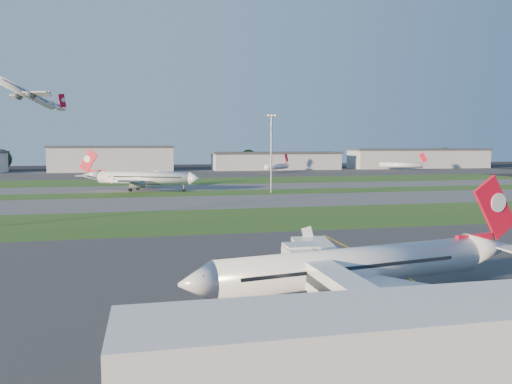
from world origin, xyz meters
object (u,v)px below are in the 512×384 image
object	(u,v)px
light_mast_centre	(271,148)
mini_jet_far	(401,165)
jet_bridge	(345,293)
airliner_parked	(357,267)
mini_jet_near	(277,167)
airliner_taxiing	(143,178)

from	to	relation	value
light_mast_centre	mini_jet_far	bearing A→B (deg)	47.19
jet_bridge	airliner_parked	distance (m)	9.38
mini_jet_near	mini_jet_far	world-z (taller)	same
jet_bridge	airliner_taxiing	size ratio (longest dim) A/B	0.71
jet_bridge	light_mast_centre	xyz separation A→B (m)	(24.81, 123.24, 10.81)
light_mast_centre	mini_jet_near	bearing A→B (deg)	74.40
jet_bridge	airliner_taxiing	distance (m)	138.70
jet_bridge	airliner_parked	bearing A→B (deg)	60.42
airliner_taxiing	mini_jet_near	size ratio (longest dim) A/B	1.67
light_mast_centre	airliner_parked	bearing A→B (deg)	-99.95
jet_bridge	airliner_taxiing	bearing A→B (deg)	96.94
mini_jet_far	mini_jet_near	bearing A→B (deg)	-143.34
mini_jet_near	light_mast_centre	size ratio (longest dim) A/B	0.88
mini_jet_far	light_mast_centre	size ratio (longest dim) A/B	0.97
jet_bridge	light_mast_centre	bearing A→B (deg)	78.62
mini_jet_near	light_mast_centre	bearing A→B (deg)	-154.69
jet_bridge	mini_jet_far	size ratio (longest dim) A/B	1.07
mini_jet_far	light_mast_centre	distance (m)	168.55
jet_bridge	mini_jet_far	bearing A→B (deg)	60.58
jet_bridge	mini_jet_near	bearing A→B (deg)	76.55
jet_bridge	mini_jet_near	xyz separation A→B (m)	(57.51, 240.40, -0.73)
airliner_parked	airliner_taxiing	distance (m)	131.28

